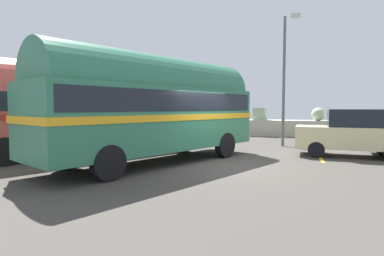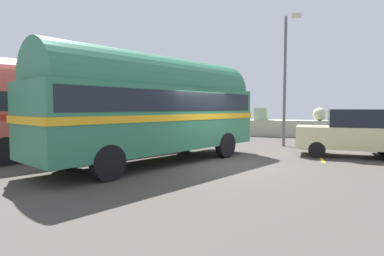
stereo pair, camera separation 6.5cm
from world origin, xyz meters
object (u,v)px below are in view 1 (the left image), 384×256
object	(u,v)px
second_coach	(67,105)
parked_car_nearest	(353,133)
lamp_post	(285,74)
vintage_coach	(155,105)

from	to	relation	value
second_coach	parked_car_nearest	bearing A→B (deg)	40.76
parked_car_nearest	lamp_post	size ratio (longest dim) A/B	0.66
second_coach	parked_car_nearest	world-z (taller)	second_coach
vintage_coach	lamp_post	world-z (taller)	lamp_post
vintage_coach	lamp_post	size ratio (longest dim) A/B	1.37
vintage_coach	lamp_post	distance (m)	7.72
parked_car_nearest	lamp_post	bearing A→B (deg)	47.26
vintage_coach	parked_car_nearest	size ratio (longest dim) A/B	2.10
lamp_post	parked_car_nearest	bearing A→B (deg)	-46.27
parked_car_nearest	second_coach	bearing A→B (deg)	107.18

